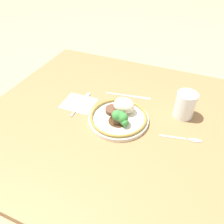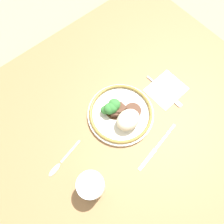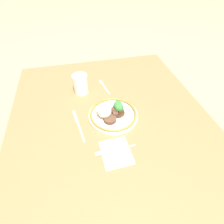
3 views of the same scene
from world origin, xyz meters
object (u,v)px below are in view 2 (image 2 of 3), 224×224
plate (121,114)px  fork (167,94)px  knife (156,148)px  spoon (59,165)px  juice_glass (92,186)px

plate → fork: 0.21m
fork → knife: size_ratio=0.84×
knife → spoon: size_ratio=1.36×
juice_glass → plate: bearing=-150.9°
knife → spoon: 0.35m
plate → spoon: plate is taller
plate → fork: size_ratio=1.37×
juice_glass → knife: 0.26m
juice_glass → knife: (-0.25, 0.04, -0.05)m
plate → knife: bearing=95.0°
fork → spoon: bearing=-98.0°
knife → spoon: spoon is taller
plate → fork: plate is taller
juice_glass → knife: bearing=170.3°
plate → knife: (-0.02, 0.17, -0.02)m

